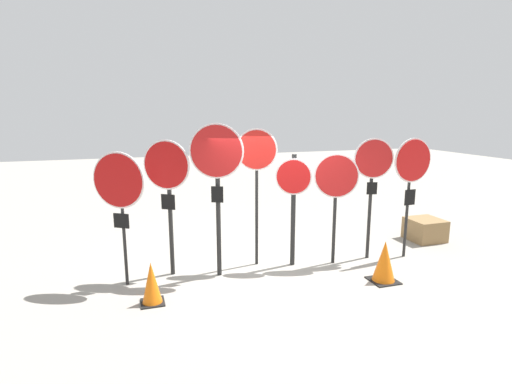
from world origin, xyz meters
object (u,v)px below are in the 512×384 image
at_px(stop_sign_1, 167,180).
at_px(stop_sign_7, 412,169).
at_px(stop_sign_3, 257,163).
at_px(traffic_cone_0, 384,262).
at_px(stop_sign_5, 336,184).
at_px(stop_sign_6, 373,172).
at_px(traffic_cone_1, 152,283).
at_px(stop_sign_2, 217,169).
at_px(stop_sign_0, 119,188).
at_px(storage_crate, 425,230).
at_px(stop_sign_4, 293,193).

distance_m(stop_sign_1, stop_sign_7, 4.71).
relative_size(stop_sign_3, traffic_cone_0, 3.58).
height_order(stop_sign_5, stop_sign_6, stop_sign_6).
bearing_deg(stop_sign_5, traffic_cone_0, -42.21).
relative_size(stop_sign_1, stop_sign_5, 1.14).
bearing_deg(stop_sign_7, stop_sign_5, 171.53).
height_order(stop_sign_6, stop_sign_7, stop_sign_6).
relative_size(stop_sign_7, traffic_cone_1, 3.62).
relative_size(stop_sign_6, traffic_cone_0, 3.31).
bearing_deg(stop_sign_3, stop_sign_2, -138.92).
relative_size(stop_sign_1, stop_sign_6, 1.01).
bearing_deg(stop_sign_2, stop_sign_6, 21.86).
bearing_deg(stop_sign_3, stop_sign_7, 10.92).
bearing_deg(traffic_cone_0, stop_sign_6, 70.62).
height_order(stop_sign_0, traffic_cone_0, stop_sign_0).
height_order(stop_sign_2, stop_sign_6, stop_sign_2).
relative_size(stop_sign_5, storage_crate, 2.95).
height_order(stop_sign_5, stop_sign_7, stop_sign_7).
xyz_separation_m(stop_sign_4, traffic_cone_0, (1.25, -1.17, -1.08)).
bearing_deg(traffic_cone_1, traffic_cone_0, -5.82).
bearing_deg(stop_sign_7, traffic_cone_0, -146.39).
xyz_separation_m(stop_sign_0, stop_sign_2, (1.62, -0.09, 0.25)).
height_order(stop_sign_5, traffic_cone_1, stop_sign_5).
distance_m(stop_sign_6, storage_crate, 2.55).
bearing_deg(stop_sign_7, traffic_cone_1, -178.36).
xyz_separation_m(stop_sign_1, stop_sign_2, (0.82, -0.31, 0.20)).
bearing_deg(traffic_cone_0, stop_sign_4, 136.79).
distance_m(stop_sign_0, stop_sign_2, 1.64).
bearing_deg(storage_crate, stop_sign_0, -175.92).
bearing_deg(stop_sign_5, storage_crate, 37.49).
height_order(stop_sign_4, stop_sign_5, stop_sign_5).
bearing_deg(traffic_cone_1, stop_sign_1, 68.35).
distance_m(stop_sign_3, stop_sign_7, 3.10).
distance_m(stop_sign_0, stop_sign_5, 3.90).
bearing_deg(stop_sign_1, stop_sign_4, 26.58).
bearing_deg(stop_sign_0, traffic_cone_0, 17.06).
height_order(stop_sign_3, stop_sign_6, stop_sign_3).
distance_m(traffic_cone_1, storage_crate, 6.36).
xyz_separation_m(stop_sign_3, stop_sign_6, (2.27, -0.37, -0.22)).
bearing_deg(stop_sign_2, traffic_cone_0, 0.89).
distance_m(stop_sign_4, traffic_cone_0, 2.03).
bearing_deg(stop_sign_4, stop_sign_6, 23.02).
distance_m(stop_sign_0, traffic_cone_0, 4.70).
distance_m(stop_sign_4, stop_sign_6, 1.66).
height_order(stop_sign_3, stop_sign_5, stop_sign_3).
bearing_deg(stop_sign_6, traffic_cone_1, -157.02).
relative_size(stop_sign_1, stop_sign_3, 0.94).
xyz_separation_m(stop_sign_4, stop_sign_5, (0.80, -0.17, 0.15)).
height_order(traffic_cone_1, storage_crate, traffic_cone_1).
bearing_deg(stop_sign_4, stop_sign_0, -152.91).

